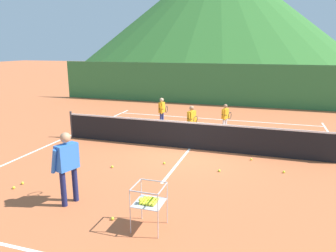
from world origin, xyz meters
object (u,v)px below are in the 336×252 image
object	(u,v)px
tennis_ball_7	(14,188)
tennis_ball_3	(74,168)
tennis_net	(190,135)
tennis_ball_4	(113,219)
instructor	(67,162)
tennis_ball_9	(219,171)
student_0	(162,109)
tennis_ball_5	(284,172)
tennis_ball_10	(164,163)
tennis_ball_1	(23,183)
student_1	(192,119)
tennis_ball_6	(251,159)
ball_cart	(149,201)
student_2	(225,116)
tennis_ball_2	(112,167)

from	to	relation	value
tennis_ball_7	tennis_ball_3	bearing A→B (deg)	66.01
tennis_net	tennis_ball_4	bearing A→B (deg)	-94.34
instructor	tennis_ball_4	size ratio (longest dim) A/B	24.73
tennis_ball_3	tennis_ball_9	size ratio (longest dim) A/B	1.00
student_0	tennis_ball_4	bearing A→B (deg)	-78.61
instructor	tennis_ball_4	xyz separation A→B (m)	(1.27, -0.38, -0.98)
tennis_ball_5	tennis_ball_10	xyz separation A→B (m)	(-3.47, -0.37, 0.00)
tennis_net	tennis_ball_1	bearing A→B (deg)	-129.30
tennis_net	student_1	size ratio (longest dim) A/B	7.36
tennis_ball_5	tennis_ball_6	world-z (taller)	same
tennis_ball_6	ball_cart	bearing A→B (deg)	-110.26
tennis_net	tennis_ball_9	xyz separation A→B (m)	(1.32, -1.80, -0.47)
instructor	tennis_ball_7	bearing A→B (deg)	173.51
student_2	tennis_ball_4	xyz separation A→B (m)	(-1.25, -7.68, -0.69)
tennis_net	tennis_ball_7	xyz separation A→B (m)	(-3.46, -4.51, -0.47)
tennis_ball_1	tennis_net	bearing A→B (deg)	50.70
student_0	tennis_ball_5	size ratio (longest dim) A/B	19.05
tennis_ball_7	tennis_ball_10	bearing A→B (deg)	42.37
tennis_ball_1	tennis_ball_7	world-z (taller)	same
student_2	tennis_ball_1	distance (m)	8.08
student_1	tennis_ball_2	xyz separation A→B (m)	(-1.52, -3.68, -0.76)
tennis_ball_9	tennis_ball_10	distance (m)	1.71
instructor	tennis_ball_10	distance (m)	3.41
tennis_net	tennis_ball_1	size ratio (longest dim) A/B	142.02
student_0	tennis_ball_3	distance (m)	5.80
instructor	tennis_ball_10	world-z (taller)	instructor
student_0	tennis_ball_2	size ratio (longest dim) A/B	19.05
tennis_net	student_0	distance (m)	3.42
tennis_ball_9	student_0	bearing A→B (deg)	125.71
tennis_net	tennis_ball_3	bearing A→B (deg)	-133.30
tennis_ball_10	tennis_ball_7	bearing A→B (deg)	-137.63
tennis_ball_5	tennis_ball_4	bearing A→B (deg)	-132.70
tennis_ball_4	tennis_ball_10	bearing A→B (deg)	89.96
tennis_ball_3	tennis_ball_10	bearing A→B (deg)	27.17
tennis_ball_1	tennis_ball_9	world-z (taller)	same
tennis_ball_1	tennis_ball_6	distance (m)	6.69
instructor	tennis_ball_9	size ratio (longest dim) A/B	24.73
tennis_ball_2	tennis_ball_6	bearing A→B (deg)	26.21
student_1	tennis_ball_2	distance (m)	4.06
tennis_ball_2	instructor	bearing A→B (deg)	-87.41
instructor	student_0	size ratio (longest dim) A/B	1.30
tennis_ball_5	tennis_ball_7	size ratio (longest dim) A/B	1.00
student_1	tennis_ball_9	world-z (taller)	student_1
student_0	tennis_ball_10	bearing A→B (deg)	-70.50
tennis_net	student_2	size ratio (longest dim) A/B	8.03
student_1	tennis_ball_7	world-z (taller)	student_1
tennis_ball_4	tennis_ball_10	xyz separation A→B (m)	(0.00, 3.39, 0.00)
student_2	tennis_ball_3	xyz separation A→B (m)	(-3.62, -5.50, -0.69)
student_2	tennis_ball_7	bearing A→B (deg)	-121.38
tennis_ball_5	tennis_ball_2	bearing A→B (deg)	-166.89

